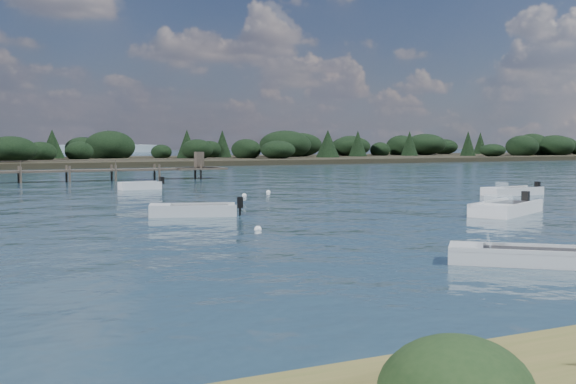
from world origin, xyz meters
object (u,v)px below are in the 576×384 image
dinghy_mid_white_a (506,211)px  dinghy_mid_grey (193,213)px  dinghy_mid_white_b (512,193)px  dinghy_near_olive (520,259)px  tender_far_white (140,187)px

dinghy_mid_white_a → dinghy_mid_grey: size_ratio=1.21×
dinghy_mid_white_a → dinghy_mid_white_b: dinghy_mid_white_a is taller
dinghy_mid_white_a → dinghy_mid_grey: 16.26m
dinghy_mid_grey → dinghy_near_olive: dinghy_mid_grey is taller
dinghy_mid_white_a → tender_far_white: (-12.05, 27.30, -0.01)m
dinghy_mid_white_a → dinghy_mid_grey: dinghy_mid_white_a is taller
dinghy_mid_grey → tender_far_white: bearing=82.2°
dinghy_mid_white_b → dinghy_mid_white_a: bearing=-135.0°
dinghy_mid_white_a → dinghy_mid_grey: bearing=156.4°
dinghy_mid_white_a → tender_far_white: bearing=113.8°
dinghy_mid_grey → dinghy_near_olive: (4.34, -18.25, -0.01)m
dinghy_near_olive → dinghy_mid_white_b: size_ratio=0.90×
dinghy_near_olive → tender_far_white: size_ratio=1.19×
dinghy_mid_white_a → dinghy_near_olive: dinghy_mid_white_a is taller
dinghy_mid_grey → dinghy_mid_white_b: dinghy_mid_white_b is taller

